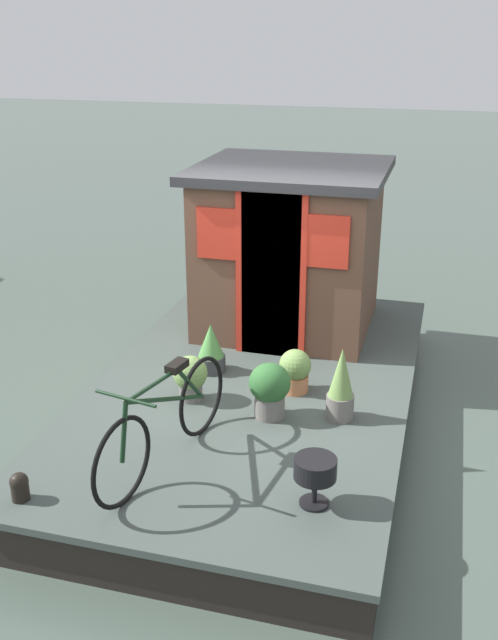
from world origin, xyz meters
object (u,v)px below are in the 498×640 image
(bicycle, at_px, (165,422))
(potted_plant_lavender, at_px, (270,388))
(mooring_bollard, at_px, (20,486))
(houseboat_cabin, at_px, (290,247))
(potted_plant_basil, at_px, (295,370))
(potted_plant_sage, at_px, (211,349))
(potted_plant_thyme, at_px, (190,376))
(potted_plant_geranium, at_px, (341,385))
(charcoal_grill, at_px, (315,471))

(bicycle, height_order, potted_plant_lavender, bicycle)
(mooring_bollard, bearing_deg, houseboat_cabin, -16.65)
(potted_plant_basil, relative_size, potted_plant_sage, 0.84)
(potted_plant_basil, distance_m, potted_plant_thyme, 0.97)
(potted_plant_basil, relative_size, potted_plant_thyme, 0.98)
(houseboat_cabin, distance_m, mooring_bollard, 4.00)
(houseboat_cabin, relative_size, potted_plant_geranium, 3.05)
(houseboat_cabin, bearing_deg, bicycle, 174.83)
(potted_plant_sage, height_order, potted_plant_lavender, potted_plant_lavender)
(potted_plant_sage, distance_m, potted_plant_lavender, 1.06)
(potted_plant_basil, distance_m, potted_plant_lavender, 0.54)
(bicycle, distance_m, charcoal_grill, 1.22)
(potted_plant_geranium, distance_m, mooring_bollard, 2.71)
(potted_plant_sage, bearing_deg, potted_plant_basil, -102.69)
(potted_plant_thyme, distance_m, potted_plant_lavender, 0.78)
(bicycle, relative_size, mooring_bollard, 8.01)
(potted_plant_sage, bearing_deg, mooring_bollard, 164.46)
(houseboat_cabin, height_order, potted_plant_geranium, houseboat_cabin)
(potted_plant_thyme, relative_size, potted_plant_lavender, 0.85)
(potted_plant_sage, distance_m, potted_plant_geranium, 1.49)
(potted_plant_thyme, bearing_deg, bicycle, -170.21)
(potted_plant_thyme, xyz_separation_m, potted_plant_geranium, (0.02, -1.36, 0.08))
(houseboat_cabin, xyz_separation_m, charcoal_grill, (-3.25, -0.92, -0.64))
(bicycle, distance_m, mooring_bollard, 1.13)
(houseboat_cabin, bearing_deg, charcoal_grill, -164.17)
(potted_plant_lavender, bearing_deg, potted_plant_geranium, -77.29)
(potted_plant_lavender, xyz_separation_m, charcoal_grill, (-1.14, -0.61, 0.01))
(potted_plant_sage, relative_size, potted_plant_geranium, 0.75)
(bicycle, xyz_separation_m, potted_plant_thyme, (1.06, 0.18, -0.15))
(houseboat_cabin, distance_m, potted_plant_sage, 1.61)
(bicycle, xyz_separation_m, potted_plant_lavender, (0.95, -0.58, -0.11))
(bicycle, height_order, potted_plant_basil, bicycle)
(charcoal_grill, bearing_deg, potted_plant_geranium, 0.81)
(houseboat_cabin, height_order, potted_plant_thyme, houseboat_cabin)
(potted_plant_sage, xyz_separation_m, charcoal_grill, (-1.86, -1.38, 0.04))
(houseboat_cabin, bearing_deg, potted_plant_thyme, 167.04)
(houseboat_cabin, height_order, charcoal_grill, houseboat_cabin)
(potted_plant_basil, relative_size, mooring_bollard, 1.91)
(potted_plant_basil, bearing_deg, houseboat_cabin, 14.85)
(potted_plant_thyme, height_order, mooring_bollard, potted_plant_thyme)
(potted_plant_geranium, distance_m, charcoal_grill, 1.28)
(potted_plant_lavender, relative_size, potted_plant_geranium, 0.75)
(houseboat_cabin, distance_m, potted_plant_lavender, 2.22)
(houseboat_cabin, bearing_deg, potted_plant_geranium, -155.41)
(potted_plant_lavender, height_order, potted_plant_geranium, potted_plant_geranium)
(houseboat_cabin, height_order, potted_plant_basil, houseboat_cabin)
(potted_plant_thyme, bearing_deg, potted_plant_geranium, -89.01)
(charcoal_grill, distance_m, mooring_bollard, 2.11)
(potted_plant_lavender, distance_m, potted_plant_geranium, 0.61)
(houseboat_cabin, distance_m, charcoal_grill, 3.43)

